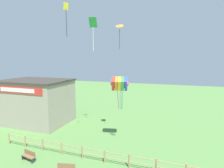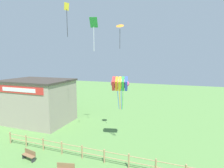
% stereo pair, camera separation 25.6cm
% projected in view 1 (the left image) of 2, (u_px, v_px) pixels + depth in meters
% --- Properties ---
extents(wooden_fence, '(21.88, 0.14, 1.24)m').
position_uv_depth(wooden_fence, '(105.00, 155.00, 15.07)').
color(wooden_fence, '#9E7F56').
rests_on(wooden_fence, ground_plane).
extents(seaside_building, '(9.18, 6.56, 6.13)m').
position_uv_depth(seaside_building, '(37.00, 101.00, 24.80)').
color(seaside_building, gray).
rests_on(seaside_building, ground_plane).
extents(park_bench_by_building, '(1.48, 0.63, 0.89)m').
position_uv_depth(park_bench_by_building, '(29.00, 156.00, 15.47)').
color(park_bench_by_building, brown).
rests_on(park_bench_by_building, ground_plane).
extents(kite_rainbow_parafoil, '(2.16, 1.77, 3.38)m').
position_uv_depth(kite_rainbow_parafoil, '(120.00, 84.00, 17.80)').
color(kite_rainbow_parafoil, '#E54C8C').
extents(kite_yellow_diamond, '(0.39, 0.55, 3.48)m').
position_uv_depth(kite_yellow_diamond, '(66.00, 14.00, 18.37)').
color(kite_yellow_diamond, yellow).
extents(kite_green_diamond, '(1.02, 0.90, 3.73)m').
position_uv_depth(kite_green_diamond, '(93.00, 26.00, 19.82)').
color(kite_green_diamond, green).
extents(kite_orange_delta, '(0.86, 0.79, 2.54)m').
position_uv_depth(kite_orange_delta, '(120.00, 27.00, 17.65)').
color(kite_orange_delta, orange).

